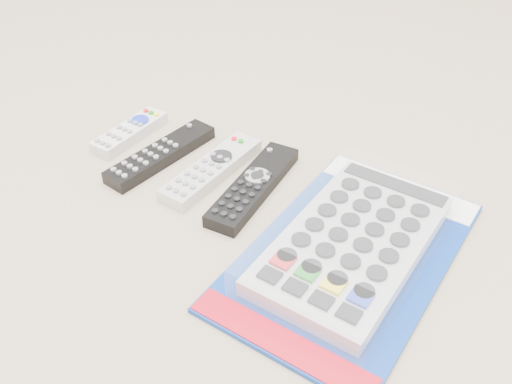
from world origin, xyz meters
The scene contains 5 objects.
remote_small_grey centered at (-0.21, 0.03, 0.01)m, with size 0.06×0.14×0.02m.
remote_slim_black centered at (-0.12, 0.00, 0.01)m, with size 0.08×0.20×0.02m.
remote_silver_dvd centered at (-0.03, 0.00, 0.01)m, with size 0.07×0.20×0.02m.
remote_large_black centered at (0.04, 0.00, 0.01)m, with size 0.05×0.21×0.02m.
jumbo_remote_packaged centered at (0.21, -0.06, 0.02)m, with size 0.26×0.40×0.05m.
Camera 1 is at (0.35, -0.58, 0.52)m, focal length 40.00 mm.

